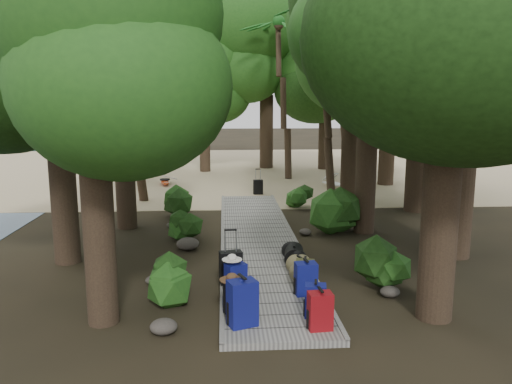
{
  "coord_description": "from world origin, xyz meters",
  "views": [
    {
      "loc": [
        -0.9,
        -11.99,
        3.71
      ],
      "look_at": [
        0.07,
        3.0,
        1.0
      ],
      "focal_mm": 35.0,
      "sensor_mm": 36.0,
      "label": 1
    }
  ],
  "objects_px": {
    "backpack_left_d": "(233,268)",
    "duffel_right_black": "(294,255)",
    "backpack_left_b": "(234,296)",
    "kayak": "(165,181)",
    "backpack_right_b": "(315,299)",
    "backpack_left_c": "(236,278)",
    "duffel_right_khaki": "(300,268)",
    "backpack_right_d": "(305,271)",
    "backpack_right_a": "(320,309)",
    "backpack_left_a": "(242,301)",
    "suitcase_on_boardwalk": "(231,268)",
    "backpack_right_c": "(306,277)",
    "sun_lounger": "(334,181)",
    "lone_suitcase_on_sand": "(258,187)"
  },
  "relations": [
    {
      "from": "backpack_left_c",
      "to": "backpack_right_b",
      "type": "xyz_separation_m",
      "value": [
        1.32,
        -1.06,
        -0.03
      ]
    },
    {
      "from": "backpack_left_a",
      "to": "sun_lounger",
      "type": "bearing_deg",
      "value": 50.51
    },
    {
      "from": "duffel_right_black",
      "to": "kayak",
      "type": "xyz_separation_m",
      "value": [
        -4.24,
        11.93,
        -0.15
      ]
    },
    {
      "from": "kayak",
      "to": "backpack_right_d",
      "type": "bearing_deg",
      "value": -80.98
    },
    {
      "from": "backpack_left_a",
      "to": "backpack_right_d",
      "type": "relative_size",
      "value": 1.53
    },
    {
      "from": "backpack_left_b",
      "to": "suitcase_on_boardwalk",
      "type": "height_order",
      "value": "suitcase_on_boardwalk"
    },
    {
      "from": "backpack_left_b",
      "to": "lone_suitcase_on_sand",
      "type": "distance_m",
      "value": 11.85
    },
    {
      "from": "duffel_right_khaki",
      "to": "backpack_right_d",
      "type": "bearing_deg",
      "value": -102.78
    },
    {
      "from": "backpack_left_d",
      "to": "backpack_right_b",
      "type": "distance_m",
      "value": 2.32
    },
    {
      "from": "backpack_left_d",
      "to": "backpack_right_d",
      "type": "relative_size",
      "value": 0.89
    },
    {
      "from": "backpack_left_a",
      "to": "backpack_right_c",
      "type": "relative_size",
      "value": 1.23
    },
    {
      "from": "suitcase_on_boardwalk",
      "to": "backpack_left_c",
      "type": "bearing_deg",
      "value": -92.64
    },
    {
      "from": "duffel_right_black",
      "to": "backpack_left_b",
      "type": "bearing_deg",
      "value": -111.05
    },
    {
      "from": "backpack_left_d",
      "to": "backpack_right_b",
      "type": "height_order",
      "value": "backpack_right_b"
    },
    {
      "from": "backpack_left_b",
      "to": "backpack_right_c",
      "type": "xyz_separation_m",
      "value": [
        1.38,
        0.75,
        0.04
      ]
    },
    {
      "from": "backpack_left_b",
      "to": "backpack_right_b",
      "type": "height_order",
      "value": "backpack_right_b"
    },
    {
      "from": "backpack_left_a",
      "to": "duffel_right_black",
      "type": "bearing_deg",
      "value": 46.16
    },
    {
      "from": "backpack_left_a",
      "to": "backpack_left_c",
      "type": "height_order",
      "value": "backpack_left_a"
    },
    {
      "from": "backpack_left_d",
      "to": "lone_suitcase_on_sand",
      "type": "xyz_separation_m",
      "value": [
        1.22,
        10.16,
        -0.05
      ]
    },
    {
      "from": "backpack_right_c",
      "to": "sun_lounger",
      "type": "height_order",
      "value": "backpack_right_c"
    },
    {
      "from": "backpack_left_a",
      "to": "backpack_right_b",
      "type": "bearing_deg",
      "value": -10.02
    },
    {
      "from": "sun_lounger",
      "to": "backpack_right_a",
      "type": "bearing_deg",
      "value": -121.03
    },
    {
      "from": "backpack_left_a",
      "to": "backpack_left_d",
      "type": "relative_size",
      "value": 1.72
    },
    {
      "from": "backpack_left_c",
      "to": "duffel_right_khaki",
      "type": "height_order",
      "value": "backpack_left_c"
    },
    {
      "from": "backpack_left_a",
      "to": "sun_lounger",
      "type": "distance_m",
      "value": 14.5
    },
    {
      "from": "backpack_left_d",
      "to": "kayak",
      "type": "relative_size",
      "value": 0.15
    },
    {
      "from": "duffel_right_black",
      "to": "backpack_right_c",
      "type": "bearing_deg",
      "value": -83.23
    },
    {
      "from": "backpack_right_c",
      "to": "kayak",
      "type": "bearing_deg",
      "value": 101.01
    },
    {
      "from": "backpack_left_d",
      "to": "backpack_right_a",
      "type": "xyz_separation_m",
      "value": [
        1.36,
        -2.34,
        0.09
      ]
    },
    {
      "from": "backpack_right_b",
      "to": "suitcase_on_boardwalk",
      "type": "bearing_deg",
      "value": 141.45
    },
    {
      "from": "backpack_right_d",
      "to": "duffel_right_khaki",
      "type": "distance_m",
      "value": 0.45
    },
    {
      "from": "lone_suitcase_on_sand",
      "to": "backpack_left_c",
      "type": "bearing_deg",
      "value": -101.7
    },
    {
      "from": "backpack_left_c",
      "to": "backpack_left_d",
      "type": "distance_m",
      "value": 0.82
    },
    {
      "from": "kayak",
      "to": "sun_lounger",
      "type": "distance_m",
      "value": 7.61
    },
    {
      "from": "backpack_left_c",
      "to": "kayak",
      "type": "bearing_deg",
      "value": 74.89
    },
    {
      "from": "kayak",
      "to": "backpack_left_b",
      "type": "bearing_deg",
      "value": -87.85
    },
    {
      "from": "duffel_right_khaki",
      "to": "suitcase_on_boardwalk",
      "type": "xyz_separation_m",
      "value": [
        -1.45,
        -0.35,
        0.14
      ]
    },
    {
      "from": "backpack_right_a",
      "to": "duffel_right_khaki",
      "type": "relative_size",
      "value": 1.14
    },
    {
      "from": "lone_suitcase_on_sand",
      "to": "backpack_right_a",
      "type": "bearing_deg",
      "value": -94.97
    },
    {
      "from": "backpack_right_d",
      "to": "duffel_right_black",
      "type": "relative_size",
      "value": 0.82
    },
    {
      "from": "duffel_right_khaki",
      "to": "lone_suitcase_on_sand",
      "type": "distance_m",
      "value": 10.07
    },
    {
      "from": "backpack_right_a",
      "to": "suitcase_on_boardwalk",
      "type": "bearing_deg",
      "value": 119.01
    },
    {
      "from": "backpack_left_d",
      "to": "duffel_right_black",
      "type": "relative_size",
      "value": 0.73
    },
    {
      "from": "kayak",
      "to": "backpack_right_b",
      "type": "bearing_deg",
      "value": -82.99
    },
    {
      "from": "backpack_right_a",
      "to": "duffel_right_black",
      "type": "relative_size",
      "value": 1.0
    },
    {
      "from": "backpack_right_a",
      "to": "sun_lounger",
      "type": "distance_m",
      "value": 14.37
    },
    {
      "from": "backpack_right_a",
      "to": "backpack_right_b",
      "type": "bearing_deg",
      "value": 83.95
    },
    {
      "from": "backpack_left_d",
      "to": "duffel_right_khaki",
      "type": "height_order",
      "value": "backpack_left_d"
    },
    {
      "from": "backpack_left_c",
      "to": "lone_suitcase_on_sand",
      "type": "xyz_separation_m",
      "value": [
        1.18,
        10.98,
        -0.15
      ]
    },
    {
      "from": "backpack_right_d",
      "to": "sun_lounger",
      "type": "xyz_separation_m",
      "value": [
        3.23,
        11.99,
        -0.11
      ]
    }
  ]
}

